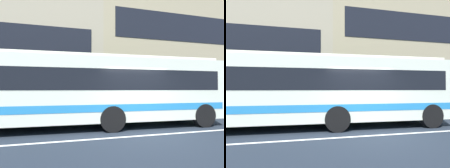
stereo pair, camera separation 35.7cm
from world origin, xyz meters
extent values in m
plane|color=#222A35|center=(0.00, 0.00, 0.00)|extent=(160.00, 160.00, 0.00)
cube|color=silver|center=(0.00, 0.00, 0.00)|extent=(60.00, 0.16, 0.01)
cube|color=#28551E|center=(-2.11, 5.35, 0.55)|extent=(18.57, 1.10, 1.09)
cube|color=tan|center=(12.83, 13.86, 6.11)|extent=(24.32, 10.20, 12.23)
cube|color=beige|center=(-1.63, 2.05, 1.63)|extent=(11.73, 2.89, 2.56)
cube|color=black|center=(-1.63, 2.05, 2.02)|extent=(11.04, 2.89, 0.82)
cube|color=#2379B8|center=(-1.63, 2.05, 0.93)|extent=(11.50, 2.91, 0.28)
cube|color=beige|center=(-1.63, 2.05, 2.97)|extent=(11.25, 2.48, 0.12)
cylinder|color=black|center=(-0.95, 0.89, 0.50)|extent=(1.01, 0.32, 1.00)
cylinder|color=black|center=(-0.87, 3.15, 0.50)|extent=(1.01, 0.32, 1.00)
cylinder|color=black|center=(3.15, 0.74, 0.50)|extent=(1.01, 0.32, 1.00)
cylinder|color=black|center=(3.23, 3.00, 0.50)|extent=(1.01, 0.32, 1.00)
camera|label=1|loc=(-3.18, -6.54, 1.66)|focal=32.36mm
camera|label=2|loc=(-2.83, -6.64, 1.66)|focal=32.36mm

